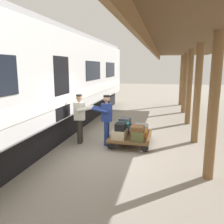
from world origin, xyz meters
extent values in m
plane|color=gray|center=(0.00, 0.00, 0.00)|extent=(60.00, 60.00, 0.00)
cylinder|color=brown|center=(-2.55, -9.85, 1.70)|extent=(0.24, 0.24, 3.40)
cylinder|color=brown|center=(-2.55, -7.04, 1.70)|extent=(0.24, 0.24, 3.40)
cylinder|color=brown|center=(-2.55, -4.22, 1.70)|extent=(0.24, 0.24, 3.40)
cylinder|color=brown|center=(-2.55, -1.41, 1.70)|extent=(0.24, 0.24, 3.40)
cylinder|color=brown|center=(-2.55, 1.41, 1.70)|extent=(0.24, 0.24, 3.40)
cube|color=brown|center=(-2.55, 0.00, 3.48)|extent=(3.20, 20.50, 0.16)
cube|color=brown|center=(-1.00, 0.00, 3.25)|extent=(0.08, 20.50, 0.30)
cube|color=silver|center=(3.26, 0.00, 2.35)|extent=(3.00, 19.58, 2.90)
cube|color=black|center=(3.26, 0.00, 0.45)|extent=(2.55, 18.60, 0.90)
cube|color=#99999E|center=(3.26, 0.00, 3.90)|extent=(2.76, 19.19, 0.20)
cube|color=silver|center=(1.75, 0.00, 1.55)|extent=(0.03, 19.19, 0.36)
cube|color=black|center=(1.75, -6.85, 2.45)|extent=(0.02, 2.15, 0.84)
cube|color=black|center=(1.75, -3.43, 2.45)|extent=(0.02, 2.15, 0.84)
cube|color=black|center=(1.81, 0.00, 1.95)|extent=(0.12, 1.10, 2.00)
cube|color=brown|center=(-0.38, -0.74, 0.28)|extent=(1.35, 1.78, 0.07)
cylinder|color=black|center=(-0.92, -0.02, 0.12)|extent=(0.25, 0.05, 0.25)
cylinder|color=black|center=(0.16, -0.02, 0.12)|extent=(0.25, 0.05, 0.25)
cylinder|color=black|center=(-0.92, -1.45, 0.12)|extent=(0.25, 0.05, 0.25)
cylinder|color=black|center=(0.16, -1.45, 0.12)|extent=(0.25, 0.05, 0.25)
cube|color=#CC6B23|center=(-0.68, -0.74, 0.42)|extent=(0.54, 0.64, 0.19)
cube|color=brown|center=(-0.68, -0.25, 0.46)|extent=(0.39, 0.63, 0.29)
cube|color=maroon|center=(-0.08, -0.74, 0.43)|extent=(0.38, 0.64, 0.21)
cube|color=beige|center=(-0.08, -0.25, 0.46)|extent=(0.47, 0.58, 0.28)
cube|color=#9EA0A5|center=(-0.68, -1.23, 0.45)|extent=(0.48, 0.59, 0.25)
cube|color=navy|center=(-0.08, -1.23, 0.43)|extent=(0.58, 0.57, 0.22)
cube|color=brown|center=(-0.65, -0.29, 0.68)|extent=(0.45, 0.51, 0.15)
cube|color=black|center=(-0.11, -0.26, 0.71)|extent=(0.32, 0.42, 0.22)
cube|color=#4C515B|center=(-0.09, -1.23, 0.67)|extent=(0.41, 0.48, 0.25)
cube|color=#1E666B|center=(-0.10, -0.72, 0.63)|extent=(0.45, 0.46, 0.20)
cylinder|color=navy|center=(0.42, -0.57, 0.41)|extent=(0.16, 0.16, 0.82)
cylinder|color=navy|center=(0.40, -0.37, 0.41)|extent=(0.16, 0.16, 0.82)
cube|color=navy|center=(0.41, -0.47, 1.12)|extent=(0.38, 0.26, 0.60)
cylinder|color=tan|center=(0.41, -0.47, 1.45)|extent=(0.09, 0.09, 0.06)
sphere|color=tan|center=(0.41, -0.47, 1.59)|extent=(0.22, 0.22, 0.22)
cylinder|color=black|center=(0.41, -0.47, 1.67)|extent=(0.21, 0.21, 0.06)
cylinder|color=navy|center=(0.65, -0.60, 1.22)|extent=(0.54, 0.17, 0.21)
cylinder|color=navy|center=(0.61, -0.29, 1.22)|extent=(0.54, 0.17, 0.21)
cylinder|color=#332D28|center=(1.36, -0.37, 0.41)|extent=(0.16, 0.16, 0.82)
cylinder|color=#332D28|center=(1.39, -0.56, 0.41)|extent=(0.16, 0.16, 0.82)
cube|color=silver|center=(1.37, -0.46, 1.12)|extent=(0.39, 0.28, 0.60)
cylinder|color=tan|center=(1.37, -0.46, 1.45)|extent=(0.09, 0.09, 0.06)
sphere|color=tan|center=(1.37, -0.46, 1.59)|extent=(0.22, 0.22, 0.22)
cylinder|color=#332D28|center=(1.37, -0.46, 1.67)|extent=(0.21, 0.21, 0.06)
cylinder|color=silver|center=(1.13, -0.34, 1.22)|extent=(0.54, 0.18, 0.21)
cylinder|color=silver|center=(1.18, -0.66, 1.22)|extent=(0.54, 0.18, 0.21)
camera|label=1|loc=(-1.46, 7.03, 2.63)|focal=37.72mm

